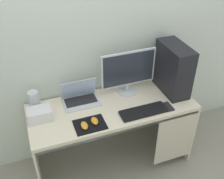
{
  "coord_description": "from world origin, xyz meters",
  "views": [
    {
      "loc": [
        -0.66,
        -1.79,
        2.25
      ],
      "look_at": [
        0.0,
        0.0,
        0.9
      ],
      "focal_mm": 43.2,
      "sensor_mm": 36.0,
      "label": 1
    }
  ],
  "objects_px": {
    "projector": "(40,114)",
    "cell_phone": "(168,107)",
    "keyboard": "(143,111)",
    "laptop": "(80,97)",
    "mouse_right": "(84,125)",
    "pc_tower": "(173,69)",
    "monitor": "(128,72)",
    "speaker": "(34,100)",
    "mouse_left": "(95,121)"
  },
  "relations": [
    {
      "from": "projector",
      "to": "cell_phone",
      "type": "bearing_deg",
      "value": -11.98
    },
    {
      "from": "keyboard",
      "to": "cell_phone",
      "type": "height_order",
      "value": "keyboard"
    },
    {
      "from": "laptop",
      "to": "cell_phone",
      "type": "height_order",
      "value": "laptop"
    },
    {
      "from": "laptop",
      "to": "mouse_right",
      "type": "distance_m",
      "value": 0.36
    },
    {
      "from": "laptop",
      "to": "keyboard",
      "type": "height_order",
      "value": "laptop"
    },
    {
      "from": "laptop",
      "to": "pc_tower",
      "type": "bearing_deg",
      "value": -8.42
    },
    {
      "from": "monitor",
      "to": "cell_phone",
      "type": "height_order",
      "value": "monitor"
    },
    {
      "from": "pc_tower",
      "to": "laptop",
      "type": "height_order",
      "value": "pc_tower"
    },
    {
      "from": "laptop",
      "to": "speaker",
      "type": "xyz_separation_m",
      "value": [
        -0.4,
        0.03,
        0.04
      ]
    },
    {
      "from": "pc_tower",
      "to": "keyboard",
      "type": "bearing_deg",
      "value": -150.78
    },
    {
      "from": "pc_tower",
      "to": "monitor",
      "type": "xyz_separation_m",
      "value": [
        -0.41,
        0.11,
        -0.01
      ]
    },
    {
      "from": "pc_tower",
      "to": "keyboard",
      "type": "xyz_separation_m",
      "value": [
        -0.4,
        -0.22,
        -0.23
      ]
    },
    {
      "from": "speaker",
      "to": "cell_phone",
      "type": "distance_m",
      "value": 1.19
    },
    {
      "from": "monitor",
      "to": "cell_phone",
      "type": "xyz_separation_m",
      "value": [
        0.25,
        -0.34,
        -0.22
      ]
    },
    {
      "from": "pc_tower",
      "to": "mouse_left",
      "type": "relative_size",
      "value": 4.96
    },
    {
      "from": "keyboard",
      "to": "laptop",
      "type": "bearing_deg",
      "value": 143.5
    },
    {
      "from": "laptop",
      "to": "projector",
      "type": "height_order",
      "value": "laptop"
    },
    {
      "from": "laptop",
      "to": "projector",
      "type": "bearing_deg",
      "value": -161.73
    },
    {
      "from": "pc_tower",
      "to": "speaker",
      "type": "bearing_deg",
      "value": 172.74
    },
    {
      "from": "pc_tower",
      "to": "projector",
      "type": "xyz_separation_m",
      "value": [
        -1.26,
        0.0,
        -0.19
      ]
    },
    {
      "from": "mouse_right",
      "to": "cell_phone",
      "type": "relative_size",
      "value": 0.74
    },
    {
      "from": "keyboard",
      "to": "mouse_right",
      "type": "bearing_deg",
      "value": -179.47
    },
    {
      "from": "laptop",
      "to": "cell_phone",
      "type": "distance_m",
      "value": 0.8
    },
    {
      "from": "speaker",
      "to": "pc_tower",
      "type": "bearing_deg",
      "value": -7.26
    },
    {
      "from": "pc_tower",
      "to": "mouse_right",
      "type": "relative_size",
      "value": 4.96
    },
    {
      "from": "monitor",
      "to": "laptop",
      "type": "xyz_separation_m",
      "value": [
        -0.47,
        0.02,
        -0.18
      ]
    },
    {
      "from": "cell_phone",
      "to": "mouse_right",
      "type": "bearing_deg",
      "value": 179.75
    },
    {
      "from": "mouse_left",
      "to": "mouse_right",
      "type": "bearing_deg",
      "value": -165.26
    },
    {
      "from": "laptop",
      "to": "keyboard",
      "type": "relative_size",
      "value": 0.78
    },
    {
      "from": "cell_phone",
      "to": "pc_tower",
      "type": "bearing_deg",
      "value": 55.73
    },
    {
      "from": "laptop",
      "to": "cell_phone",
      "type": "xyz_separation_m",
      "value": [
        0.72,
        -0.36,
        -0.04
      ]
    },
    {
      "from": "laptop",
      "to": "projector",
      "type": "relative_size",
      "value": 1.64
    },
    {
      "from": "monitor",
      "to": "speaker",
      "type": "bearing_deg",
      "value": 176.8
    },
    {
      "from": "laptop",
      "to": "mouse_right",
      "type": "relative_size",
      "value": 3.42
    },
    {
      "from": "monitor",
      "to": "speaker",
      "type": "xyz_separation_m",
      "value": [
        -0.87,
        0.05,
        -0.14
      ]
    },
    {
      "from": "mouse_left",
      "to": "cell_phone",
      "type": "xyz_separation_m",
      "value": [
        0.68,
        -0.03,
        -0.02
      ]
    },
    {
      "from": "pc_tower",
      "to": "speaker",
      "type": "distance_m",
      "value": 1.29
    },
    {
      "from": "mouse_left",
      "to": "mouse_right",
      "type": "height_order",
      "value": "same"
    },
    {
      "from": "laptop",
      "to": "keyboard",
      "type": "xyz_separation_m",
      "value": [
        0.48,
        -0.35,
        -0.03
      ]
    },
    {
      "from": "keyboard",
      "to": "pc_tower",
      "type": "bearing_deg",
      "value": 29.22
    },
    {
      "from": "speaker",
      "to": "mouse_left",
      "type": "xyz_separation_m",
      "value": [
        0.44,
        -0.36,
        -0.07
      ]
    },
    {
      "from": "laptop",
      "to": "mouse_right",
      "type": "xyz_separation_m",
      "value": [
        -0.06,
        -0.36,
        -0.02
      ]
    },
    {
      "from": "pc_tower",
      "to": "monitor",
      "type": "bearing_deg",
      "value": 164.34
    },
    {
      "from": "projector",
      "to": "cell_phone",
      "type": "height_order",
      "value": "projector"
    },
    {
      "from": "mouse_right",
      "to": "cell_phone",
      "type": "height_order",
      "value": "mouse_right"
    },
    {
      "from": "monitor",
      "to": "mouse_right",
      "type": "xyz_separation_m",
      "value": [
        -0.53,
        -0.34,
        -0.21
      ]
    },
    {
      "from": "pc_tower",
      "to": "laptop",
      "type": "distance_m",
      "value": 0.9
    },
    {
      "from": "speaker",
      "to": "mouse_left",
      "type": "relative_size",
      "value": 1.87
    },
    {
      "from": "monitor",
      "to": "keyboard",
      "type": "height_order",
      "value": "monitor"
    },
    {
      "from": "laptop",
      "to": "speaker",
      "type": "height_order",
      "value": "laptop"
    }
  ]
}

